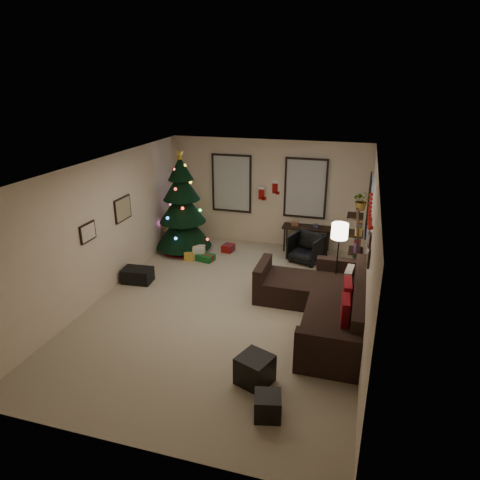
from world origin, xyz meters
name	(u,v)px	position (x,y,z in m)	size (l,w,h in m)	color
floor	(226,306)	(0.00, 0.00, 0.00)	(7.00, 7.00, 0.00)	tan
ceiling	(225,166)	(0.00, 0.00, 2.70)	(7.00, 7.00, 0.00)	white
wall_back	(268,193)	(0.00, 3.50, 1.35)	(5.00, 5.00, 0.00)	beige
wall_front	(125,352)	(0.00, -3.50, 1.35)	(5.00, 5.00, 0.00)	beige
wall_left	(104,228)	(-2.50, 0.00, 1.35)	(7.00, 7.00, 0.00)	beige
wall_right	(369,255)	(2.50, 0.00, 1.35)	(7.00, 7.00, 0.00)	beige
window_back_left	(232,183)	(-0.95, 3.47, 1.55)	(1.05, 0.06, 1.50)	#728CB2
window_back_right	(306,188)	(0.95, 3.47, 1.55)	(1.05, 0.06, 1.50)	#728CB2
window_right_wall	(369,205)	(2.47, 2.55, 1.50)	(0.06, 0.90, 1.30)	#728CB2
christmas_tree	(182,210)	(-1.90, 2.43, 1.07)	(1.39, 1.39, 2.58)	black
presents	(196,251)	(-1.49, 2.21, 0.12)	(1.50, 1.01, 0.30)	navy
sofa	(323,304)	(1.81, 0.05, 0.30)	(2.05, 2.97, 0.91)	black
pillow_red_a	(345,311)	(2.21, -0.70, 0.64)	(0.12, 0.45, 0.45)	maroon
pillow_red_b	(347,295)	(2.21, -0.13, 0.64)	(0.13, 0.50, 0.50)	maroon
pillow_cream	(349,280)	(2.21, 0.49, 0.63)	(0.13, 0.45, 0.45)	#BDAB99
ottoman_near	(255,370)	(1.06, -1.97, 0.21)	(0.45, 0.45, 0.43)	black
ottoman_far	(268,406)	(1.38, -2.56, 0.16)	(0.34, 0.34, 0.33)	black
desk	(307,230)	(1.07, 3.22, 0.57)	(1.20, 0.43, 0.65)	black
desk_chair	(306,248)	(1.16, 2.57, 0.34)	(0.65, 0.61, 0.67)	black
bookshelf	(357,246)	(2.30, 1.78, 0.82)	(0.30, 0.50, 1.70)	black
potted_plant	(362,197)	(2.30, 1.90, 1.83)	(0.48, 0.41, 0.53)	#4C4C4C
floor_lamp	(339,236)	(1.95, 1.07, 1.26)	(0.32, 0.32, 1.51)	black
art_map	(123,209)	(-2.48, 0.70, 1.53)	(0.04, 0.60, 0.50)	black
art_abstract	(88,232)	(-2.48, -0.54, 1.45)	(0.04, 0.45, 0.35)	black
gallery	(369,244)	(2.48, -0.07, 1.57)	(0.03, 1.25, 0.54)	black
garland	(370,215)	(2.45, 0.13, 2.00)	(0.08, 1.90, 0.30)	#A5140C
stocking_left	(262,193)	(-0.14, 3.42, 1.37)	(0.20, 0.05, 0.36)	#990F0C
stocking_right	(275,187)	(0.19, 3.52, 1.53)	(0.20, 0.05, 0.36)	#990F0C
storage_bin	(137,275)	(-2.14, 0.47, 0.15)	(0.61, 0.41, 0.31)	black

